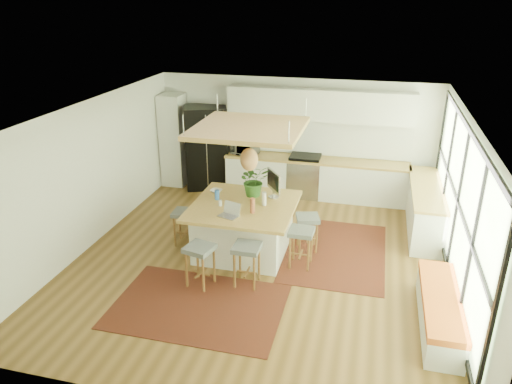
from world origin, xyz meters
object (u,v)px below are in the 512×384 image
(stool_near_right, at_px, (247,265))
(monitor, at_px, (274,184))
(fridge, at_px, (206,150))
(microwave, at_px, (245,145))
(stool_left_side, at_px, (185,226))
(laptop, at_px, (228,210))
(island, at_px, (244,228))
(stool_right_back, at_px, (307,232))
(stool_right_front, at_px, (301,248))
(island_plant, at_px, (254,184))
(stool_near_left, at_px, (200,266))

(stool_near_right, height_order, monitor, monitor)
(fridge, relative_size, microwave, 3.30)
(stool_left_side, bearing_deg, laptop, -27.13)
(island, bearing_deg, stool_right_back, 15.01)
(stool_right_front, distance_m, monitor, 1.31)
(island, relative_size, island_plant, 3.04)
(stool_near_left, bearing_deg, fridge, 108.00)
(island, xyz_separation_m, stool_near_right, (0.36, -1.11, -0.11))
(laptop, bearing_deg, monitor, 79.36)
(fridge, xyz_separation_m, stool_right_front, (2.87, -3.24, -0.57))
(island, bearing_deg, stool_near_left, -106.02)
(monitor, bearing_deg, laptop, -64.35)
(laptop, distance_m, island_plant, 1.04)
(stool_near_right, relative_size, island_plant, 1.19)
(microwave, height_order, island_plant, island_plant)
(stool_near_left, bearing_deg, laptop, 70.98)
(fridge, bearing_deg, stool_left_side, -99.94)
(island, distance_m, island_plant, 0.84)
(stool_right_back, relative_size, microwave, 1.13)
(island, bearing_deg, laptop, -101.82)
(stool_left_side, bearing_deg, island, 1.02)
(fridge, height_order, stool_right_front, fridge)
(stool_near_left, xyz_separation_m, stool_left_side, (-0.79, 1.29, 0.00))
(stool_right_front, relative_size, laptop, 2.02)
(monitor, bearing_deg, stool_right_back, 42.43)
(stool_right_front, relative_size, stool_right_back, 1.03)
(stool_near_right, relative_size, stool_left_side, 1.07)
(island, relative_size, stool_left_side, 2.72)
(stool_left_side, distance_m, laptop, 1.37)
(stool_near_left, distance_m, microwave, 4.29)
(stool_right_back, distance_m, stool_left_side, 2.32)
(stool_near_right, bearing_deg, stool_left_side, 144.48)
(stool_right_front, height_order, stool_right_back, stool_right_front)
(fridge, distance_m, stool_near_right, 4.59)
(island_plant, bearing_deg, stool_right_front, -36.32)
(stool_right_back, relative_size, monitor, 1.22)
(stool_right_back, xyz_separation_m, monitor, (-0.68, 0.15, 0.83))
(stool_near_left, xyz_separation_m, stool_right_back, (1.51, 1.61, 0.00))
(stool_right_front, relative_size, microwave, 1.17)
(stool_right_front, distance_m, stool_right_back, 0.61)
(stool_left_side, xyz_separation_m, laptop, (1.05, -0.54, 0.70))
(stool_left_side, bearing_deg, stool_near_left, -58.54)
(fridge, bearing_deg, island, -80.31)
(stool_right_front, height_order, monitor, monitor)
(island, bearing_deg, fridge, 120.90)
(stool_near_left, relative_size, laptop, 2.06)
(laptop, height_order, monitor, monitor)
(stool_near_left, xyz_separation_m, stool_near_right, (0.73, 0.20, 0.00))
(fridge, xyz_separation_m, stool_near_right, (2.11, -4.04, -0.57))
(stool_right_front, distance_m, microwave, 3.80)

